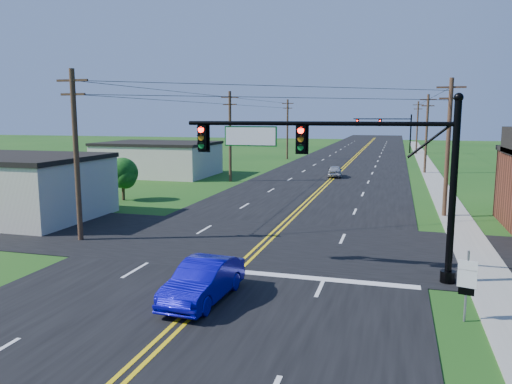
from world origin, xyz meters
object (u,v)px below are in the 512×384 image
(signal_mast_far, at_px, (385,127))
(blue_car, at_px, (203,282))
(signal_mast_main, at_px, (338,162))
(route_sign, at_px, (467,281))

(signal_mast_far, xyz_separation_m, blue_car, (-4.29, -76.49, -3.82))
(signal_mast_main, bearing_deg, route_sign, -39.83)
(route_sign, bearing_deg, blue_car, -162.75)
(signal_mast_main, height_order, signal_mast_far, same)
(signal_mast_main, relative_size, blue_car, 2.55)
(blue_car, height_order, route_sign, route_sign)
(signal_mast_far, height_order, blue_car, signal_mast_far)
(signal_mast_main, bearing_deg, blue_car, -133.07)
(signal_mast_main, xyz_separation_m, route_sign, (4.64, -3.87, -3.37))
(signal_mast_far, relative_size, blue_car, 2.48)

